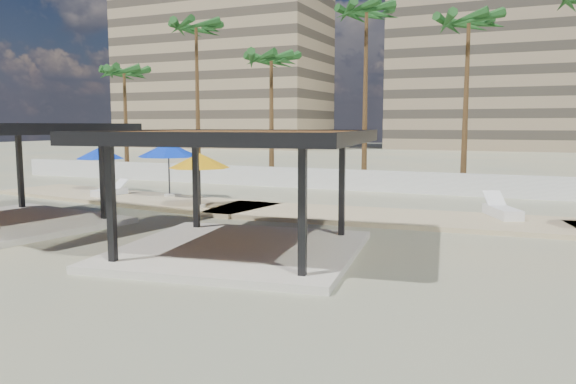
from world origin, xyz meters
name	(u,v)px	position (x,y,z in m)	size (l,w,h in m)	color
ground	(281,252)	(0.00, 0.00, 0.00)	(200.00, 200.00, 0.00)	tan
promenade	(405,216)	(2.00, 7.67, 0.06)	(44.45, 7.97, 0.24)	#C6B284
boundary_wall	(401,182)	(0.00, 16.00, 0.60)	(56.00, 0.30, 1.20)	silver
building_west	(222,55)	(-42.00, 68.00, 15.27)	(34.00, 16.00, 32.40)	#937F60
building_mid	(522,54)	(4.00, 78.00, 14.27)	(38.00, 16.00, 30.40)	#847259
pavilion_central	(239,181)	(-1.07, -0.63, 2.15)	(8.03, 8.03, 3.60)	beige
umbrella_a	(100,153)	(-15.20, 9.20, 2.21)	(3.47, 3.47, 2.37)	beige
umbrella_b	(200,161)	(-6.56, 5.80, 2.21)	(3.13, 3.13, 2.37)	beige
umbrella_f	(168,150)	(-10.03, 8.35, 2.53)	(3.87, 3.87, 2.74)	beige
lounger_a	(110,192)	(-13.09, 7.51, 0.36)	(0.85, 2.08, 0.77)	white
lounger_c	(502,211)	(5.65, 8.44, 0.40)	(1.71, 2.47, 0.90)	white
palm_a	(124,76)	(-21.00, 18.30, 7.28)	(3.00, 3.00, 8.39)	brown
palm_b	(196,34)	(-15.00, 18.70, 9.97)	(3.00, 3.00, 11.27)	brown
palm_c	(271,63)	(-9.00, 18.10, 7.65)	(3.00, 3.00, 8.79)	brown
palm_d	(366,20)	(-3.00, 18.90, 10.07)	(3.00, 3.00, 11.37)	brown
palm_e	(469,29)	(3.00, 18.40, 9.05)	(3.00, 3.00, 10.27)	brown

